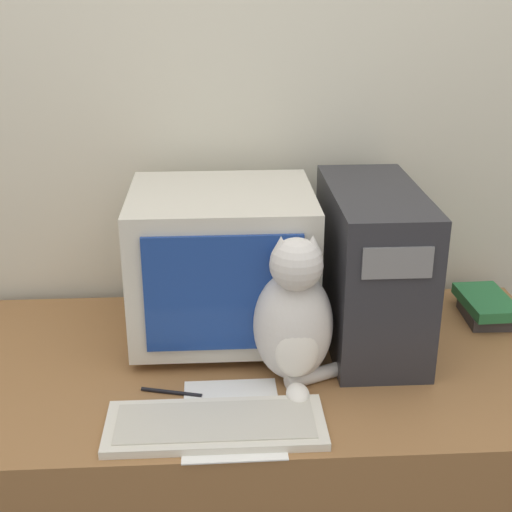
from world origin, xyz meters
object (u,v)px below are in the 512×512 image
pen (171,392)px  computer_tower (371,266)px  keyboard (216,425)px  crt_monitor (222,263)px  book_stack (487,307)px  cat (295,319)px

pen → computer_tower: bearing=25.8°
computer_tower → keyboard: (-0.40, -0.38, -0.19)m
computer_tower → keyboard: bearing=-136.5°
computer_tower → crt_monitor: bearing=173.9°
keyboard → pen: bearing=125.8°
computer_tower → keyboard: 0.58m
computer_tower → book_stack: size_ratio=2.31×
crt_monitor → computer_tower: bearing=-6.1°
cat → computer_tower: bearing=40.5°
crt_monitor → cat: bearing=-54.7°
book_stack → pen: book_stack is taller
crt_monitor → keyboard: (-0.02, -0.41, -0.19)m
crt_monitor → computer_tower: computer_tower is taller
cat → keyboard: bearing=-134.4°
crt_monitor → pen: crt_monitor is taller
cat → book_stack: (0.56, 0.27, -0.12)m
cat → pen: cat is taller
computer_tower → pen: 0.58m
keyboard → cat: 0.30m
crt_monitor → pen: 0.36m
cat → book_stack: size_ratio=1.76×
keyboard → cat: bearing=46.1°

